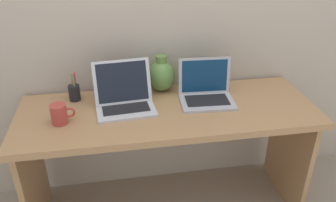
{
  "coord_description": "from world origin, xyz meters",
  "views": [
    {
      "loc": [
        -0.28,
        -1.66,
        1.72
      ],
      "look_at": [
        0.0,
        0.0,
        0.8
      ],
      "focal_mm": 36.84,
      "sensor_mm": 36.0,
      "label": 1
    }
  ],
  "objects_px": {
    "coffee_mug": "(59,114)",
    "laptop_right": "(206,89)",
    "pen_cup": "(74,92)",
    "green_vase": "(161,75)",
    "laptop_left": "(124,96)"
  },
  "relations": [
    {
      "from": "pen_cup",
      "to": "green_vase",
      "type": "bearing_deg",
      "value": 4.91
    },
    {
      "from": "laptop_right",
      "to": "green_vase",
      "type": "height_order",
      "value": "laptop_right"
    },
    {
      "from": "laptop_left",
      "to": "coffee_mug",
      "type": "relative_size",
      "value": 2.71
    },
    {
      "from": "laptop_left",
      "to": "laptop_right",
      "type": "xyz_separation_m",
      "value": [
        0.48,
        0.01,
        -0.0
      ]
    },
    {
      "from": "laptop_left",
      "to": "pen_cup",
      "type": "relative_size",
      "value": 1.88
    },
    {
      "from": "laptop_left",
      "to": "green_vase",
      "type": "distance_m",
      "value": 0.29
    },
    {
      "from": "green_vase",
      "to": "coffee_mug",
      "type": "relative_size",
      "value": 1.8
    },
    {
      "from": "laptop_left",
      "to": "pen_cup",
      "type": "distance_m",
      "value": 0.31
    },
    {
      "from": "coffee_mug",
      "to": "laptop_right",
      "type": "bearing_deg",
      "value": 9.44
    },
    {
      "from": "laptop_right",
      "to": "green_vase",
      "type": "xyz_separation_m",
      "value": [
        -0.24,
        0.16,
        0.04
      ]
    },
    {
      "from": "laptop_right",
      "to": "green_vase",
      "type": "relative_size",
      "value": 1.41
    },
    {
      "from": "laptop_left",
      "to": "green_vase",
      "type": "relative_size",
      "value": 1.5
    },
    {
      "from": "coffee_mug",
      "to": "pen_cup",
      "type": "distance_m",
      "value": 0.26
    },
    {
      "from": "coffee_mug",
      "to": "pen_cup",
      "type": "xyz_separation_m",
      "value": [
        0.06,
        0.25,
        -0.0
      ]
    },
    {
      "from": "coffee_mug",
      "to": "pen_cup",
      "type": "bearing_deg",
      "value": 77.01
    }
  ]
}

